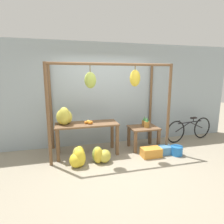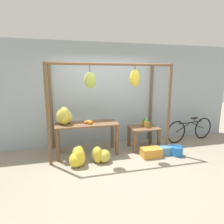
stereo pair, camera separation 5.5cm
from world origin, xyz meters
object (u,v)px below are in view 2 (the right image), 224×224
object	(u,v)px
banana_pile_ground_left	(78,158)
fruit_crate_purple	(164,150)
banana_pile_on_table	(64,117)
orange_pile	(89,122)
fruit_crate_white	(151,152)
banana_pile_ground_right	(100,155)
parked_bicycle	(190,129)
blue_bucket	(177,151)
pineapple_cluster	(146,123)

from	to	relation	value
banana_pile_ground_left	fruit_crate_purple	size ratio (longest dim) A/B	1.05
banana_pile_on_table	orange_pile	distance (m)	0.59
banana_pile_ground_left	fruit_crate_white	distance (m)	1.74
banana_pile_ground_right	parked_bicycle	size ratio (longest dim) A/B	0.29
banana_pile_ground_left	fruit_crate_purple	world-z (taller)	banana_pile_ground_left
blue_bucket	fruit_crate_purple	bearing A→B (deg)	151.45
pineapple_cluster	banana_pile_ground_left	bearing A→B (deg)	-162.38
fruit_crate_white	parked_bicycle	xyz separation A→B (m)	(1.63, 0.78, 0.24)
orange_pile	banana_pile_on_table	bearing A→B (deg)	171.10
fruit_crate_white	parked_bicycle	size ratio (longest dim) A/B	0.28
fruit_crate_white	parked_bicycle	world-z (taller)	parked_bicycle
banana_pile_ground_left	banana_pile_ground_right	size ratio (longest dim) A/B	0.92
parked_bicycle	banana_pile_ground_left	bearing A→B (deg)	-166.31
orange_pile	blue_bucket	world-z (taller)	orange_pile
banana_pile_ground_right	fruit_crate_purple	bearing A→B (deg)	2.57
banana_pile_on_table	parked_bicycle	world-z (taller)	banana_pile_on_table
banana_pile_ground_right	fruit_crate_purple	world-z (taller)	banana_pile_ground_right
banana_pile_ground_right	blue_bucket	world-z (taller)	banana_pile_ground_right
pineapple_cluster	parked_bicycle	size ratio (longest dim) A/B	0.17
banana_pile_on_table	fruit_crate_white	world-z (taller)	banana_pile_on_table
blue_bucket	parked_bicycle	xyz separation A→B (m)	(0.98, 0.85, 0.23)
blue_bucket	fruit_crate_purple	distance (m)	0.31
parked_bicycle	fruit_crate_white	bearing A→B (deg)	-154.60
orange_pile	blue_bucket	bearing A→B (deg)	-15.44
banana_pile_ground_right	pineapple_cluster	bearing A→B (deg)	21.91
parked_bicycle	pineapple_cluster	bearing A→B (deg)	-171.14
orange_pile	fruit_crate_white	xyz separation A→B (m)	(1.42, -0.49, -0.72)
banana_pile_ground_left	banana_pile_ground_right	xyz separation A→B (m)	(0.49, 0.04, -0.02)
pineapple_cluster	banana_pile_ground_right	size ratio (longest dim) A/B	0.60
fruit_crate_white	banana_pile_ground_left	bearing A→B (deg)	-178.53
orange_pile	fruit_crate_purple	size ratio (longest dim) A/B	0.47
banana_pile_on_table	fruit_crate_purple	size ratio (longest dim) A/B	1.11
orange_pile	fruit_crate_purple	xyz separation A→B (m)	(1.80, -0.42, -0.73)
banana_pile_ground_left	blue_bucket	distance (m)	2.39
parked_bicycle	banana_pile_on_table	bearing A→B (deg)	-176.95
banana_pile_on_table	pineapple_cluster	xyz separation A→B (m)	(2.08, -0.05, -0.26)
banana_pile_ground_right	fruit_crate_purple	distance (m)	1.62
fruit_crate_purple	banana_pile_on_table	bearing A→B (deg)	167.79
banana_pile_on_table	pineapple_cluster	size ratio (longest dim) A/B	1.60
banana_pile_on_table	fruit_crate_white	xyz separation A→B (m)	(1.99, -0.58, -0.86)
fruit_crate_white	banana_pile_ground_right	bearing A→B (deg)	-179.96
banana_pile_ground_right	orange_pile	bearing A→B (deg)	109.68
parked_bicycle	fruit_crate_purple	world-z (taller)	parked_bicycle
banana_pile_on_table	fruit_crate_purple	world-z (taller)	banana_pile_on_table
orange_pile	banana_pile_ground_left	world-z (taller)	orange_pile
banana_pile_on_table	blue_bucket	world-z (taller)	banana_pile_on_table
pineapple_cluster	fruit_crate_white	world-z (taller)	pineapple_cluster
banana_pile_on_table	orange_pile	bearing A→B (deg)	-8.90
banana_pile_ground_left	blue_bucket	bearing A→B (deg)	-0.78
orange_pile	fruit_crate_purple	distance (m)	1.98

